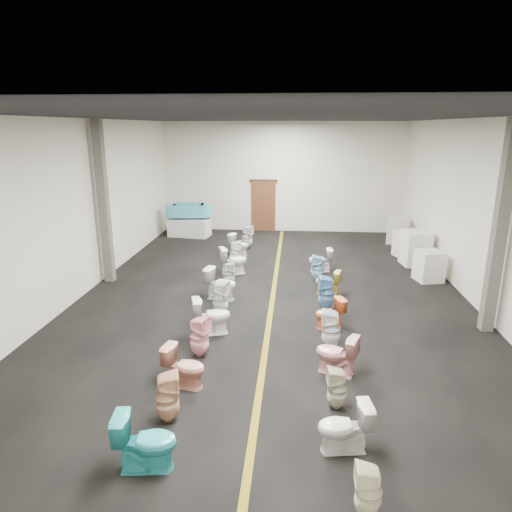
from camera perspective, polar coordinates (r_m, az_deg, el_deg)
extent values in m
plane|color=black|center=(11.90, 2.09, -5.26)|extent=(16.00, 16.00, 0.00)
plane|color=black|center=(11.10, 2.33, 16.95)|extent=(16.00, 16.00, 0.00)
plane|color=beige|center=(19.20, 3.40, 9.76)|extent=(10.00, 0.00, 10.00)
plane|color=beige|center=(3.74, -4.15, -17.28)|extent=(10.00, 0.00, 10.00)
plane|color=beige|center=(12.56, -21.34, 5.44)|extent=(0.00, 16.00, 16.00)
plane|color=beige|center=(12.13, 26.59, 4.51)|extent=(0.00, 16.00, 16.00)
cube|color=#7E6512|center=(11.90, 2.09, -5.25)|extent=(0.12, 15.60, 0.01)
cube|color=#562D19|center=(19.35, 0.95, 6.25)|extent=(1.00, 0.10, 2.10)
cube|color=#331C11|center=(19.21, 0.97, 9.40)|extent=(1.15, 0.08, 0.10)
cube|color=#59544C|center=(13.35, -18.52, 6.27)|extent=(0.25, 0.25, 4.50)
cube|color=#59544C|center=(10.68, 28.18, 2.96)|extent=(0.25, 0.25, 4.50)
cube|color=silver|center=(18.67, -8.31, 3.56)|extent=(1.72, 1.06, 0.72)
cube|color=#43ABC1|center=(18.53, -8.40, 5.65)|extent=(1.27, 0.80, 0.50)
cylinder|color=#43ABC1|center=(18.61, -10.24, 5.61)|extent=(0.66, 0.66, 0.50)
cylinder|color=#43ABC1|center=(18.48, -6.54, 5.69)|extent=(0.66, 0.66, 0.50)
cube|color=teal|center=(18.50, -8.42, 6.26)|extent=(1.05, 0.58, 0.20)
cube|color=silver|center=(13.99, 20.81, -1.17)|extent=(0.82, 0.82, 0.88)
cube|color=white|center=(15.44, 19.32, 0.93)|extent=(0.90, 0.90, 1.09)
cube|color=silver|center=(16.34, 18.51, 1.43)|extent=(1.01, 1.01, 0.88)
cube|color=beige|center=(18.16, 17.17, 3.12)|extent=(0.84, 0.84, 0.99)
imported|color=teal|center=(6.47, -13.60, -21.63)|extent=(0.83, 0.54, 0.80)
imported|color=#DBA581|center=(7.25, -11.05, -16.93)|extent=(0.46, 0.45, 0.80)
imported|color=tan|center=(8.05, -8.93, -13.51)|extent=(0.79, 0.55, 0.74)
imported|color=#F6ADB4|center=(8.95, -7.11, -9.95)|extent=(0.49, 0.49, 0.83)
imported|color=white|center=(9.84, -5.58, -7.44)|extent=(0.90, 0.68, 0.82)
imported|color=white|center=(10.76, -4.47, -5.28)|extent=(0.47, 0.47, 0.83)
imported|color=white|center=(11.73, -4.43, -3.48)|extent=(0.89, 0.63, 0.82)
imported|color=silver|center=(12.69, -3.40, -2.26)|extent=(0.33, 0.32, 0.69)
imported|color=white|center=(13.70, -2.86, -0.55)|extent=(0.94, 0.76, 0.84)
imported|color=white|center=(14.64, -2.60, 0.42)|extent=(0.36, 0.35, 0.78)
imported|color=white|center=(15.74, -2.15, 1.43)|extent=(0.82, 0.66, 0.73)
imported|color=white|center=(16.57, -1.10, 2.39)|extent=(0.47, 0.46, 0.84)
imported|color=beige|center=(5.91, 13.86, -26.65)|extent=(0.31, 0.31, 0.68)
imported|color=silver|center=(6.70, 10.97, -20.30)|extent=(0.77, 0.51, 0.74)
imported|color=beige|center=(7.53, 10.11, -15.98)|extent=(0.35, 0.35, 0.70)
imported|color=pink|center=(8.44, 10.01, -11.97)|extent=(0.86, 0.68, 0.77)
imported|color=silver|center=(9.28, 9.37, -9.06)|extent=(0.40, 0.39, 0.83)
imported|color=orange|center=(10.22, 9.19, -7.11)|extent=(0.75, 0.60, 0.67)
imported|color=#6A9CCC|center=(11.16, 8.80, -4.57)|extent=(0.42, 0.41, 0.86)
imported|color=yellow|center=(12.20, 8.94, -3.25)|extent=(0.72, 0.51, 0.67)
imported|color=#7CBEDF|center=(13.15, 7.74, -1.54)|extent=(0.37, 0.37, 0.77)
imported|color=white|center=(14.07, 8.06, -0.50)|extent=(0.74, 0.46, 0.72)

